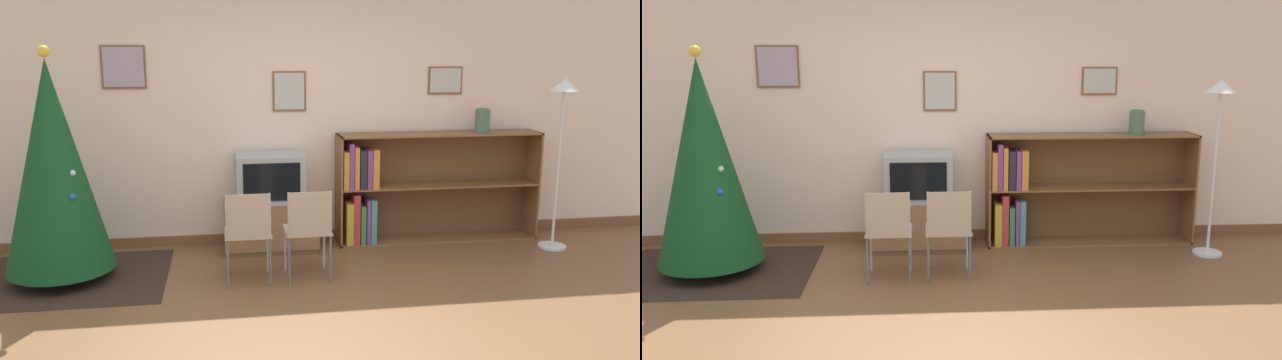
{
  "view_description": "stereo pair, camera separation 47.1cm",
  "coord_description": "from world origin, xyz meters",
  "views": [
    {
      "loc": [
        -0.66,
        -4.06,
        2.01
      ],
      "look_at": [
        0.17,
        1.26,
        0.86
      ],
      "focal_mm": 35.0,
      "sensor_mm": 36.0,
      "label": 1
    },
    {
      "loc": [
        -0.19,
        -4.11,
        2.01
      ],
      "look_at": [
        0.17,
        1.26,
        0.86
      ],
      "focal_mm": 35.0,
      "sensor_mm": 36.0,
      "label": 2
    }
  ],
  "objects": [
    {
      "name": "christmas_tree",
      "position": [
        -2.1,
        1.44,
        1.01
      ],
      "size": [
        0.92,
        0.92,
        2.02
      ],
      "color": "maroon",
      "rests_on": "area_rug"
    },
    {
      "name": "folding_chair_right",
      "position": [
        0.04,
        1.1,
        0.47
      ],
      "size": [
        0.4,
        0.4,
        0.82
      ],
      "color": "tan",
      "rests_on": "ground_plane"
    },
    {
      "name": "area_rug",
      "position": [
        -2.1,
        1.44,
        0.0
      ],
      "size": [
        1.81,
        1.39,
        0.01
      ],
      "color": "#332319",
      "rests_on": "ground_plane"
    },
    {
      "name": "tv_console",
      "position": [
        -0.22,
        2.02,
        0.26
      ],
      "size": [
        0.93,
        0.5,
        0.51
      ],
      "color": "brown",
      "rests_on": "ground_plane"
    },
    {
      "name": "wall_back",
      "position": [
        -0.0,
        2.34,
        1.35
      ],
      "size": [
        8.28,
        0.11,
        2.7
      ],
      "color": "beige",
      "rests_on": "ground_plane"
    },
    {
      "name": "standing_lamp",
      "position": [
        2.64,
        1.63,
        1.32
      ],
      "size": [
        0.28,
        0.28,
        1.72
      ],
      "color": "silver",
      "rests_on": "ground_plane"
    },
    {
      "name": "television",
      "position": [
        -0.22,
        2.02,
        0.75
      ],
      "size": [
        0.67,
        0.49,
        0.47
      ],
      "color": "#9E9E99",
      "rests_on": "tv_console"
    },
    {
      "name": "ground_plane",
      "position": [
        0.0,
        0.0,
        0.0
      ],
      "size": [
        24.0,
        24.0,
        0.0
      ],
      "primitive_type": "plane",
      "color": "brown"
    },
    {
      "name": "folding_chair_left",
      "position": [
        -0.48,
        1.1,
        0.47
      ],
      "size": [
        0.4,
        0.4,
        0.82
      ],
      "color": "tan",
      "rests_on": "ground_plane"
    },
    {
      "name": "vase",
      "position": [
        2.0,
        2.07,
        1.27
      ],
      "size": [
        0.16,
        0.16,
        0.25
      ],
      "color": "#47664C",
      "rests_on": "bookshelf"
    },
    {
      "name": "bookshelf",
      "position": [
        1.19,
        2.11,
        0.55
      ],
      "size": [
        2.14,
        0.36,
        1.14
      ],
      "color": "brown",
      "rests_on": "ground_plane"
    }
  ]
}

